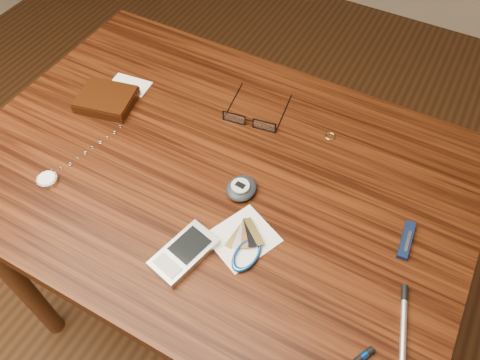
{
  "coord_description": "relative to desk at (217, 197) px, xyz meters",
  "views": [
    {
      "loc": [
        0.32,
        -0.49,
        1.47
      ],
      "look_at": [
        0.06,
        -0.01,
        0.76
      ],
      "focal_mm": 35.0,
      "sensor_mm": 36.0,
      "label": 1
    }
  ],
  "objects": [
    {
      "name": "ground",
      "position": [
        0.0,
        0.0,
        -0.65
      ],
      "size": [
        3.8,
        3.8,
        0.0
      ],
      "primitive_type": "plane",
      "color": "#472814",
      "rests_on": "ground"
    },
    {
      "name": "desk",
      "position": [
        0.0,
        0.0,
        0.0
      ],
      "size": [
        1.0,
        0.7,
        0.75
      ],
      "color": "#391809",
      "rests_on": "ground"
    },
    {
      "name": "wallet_and_card",
      "position": [
        -0.3,
        0.04,
        0.11
      ],
      "size": [
        0.14,
        0.17,
        0.03
      ],
      "color": "black",
      "rests_on": "desk"
    },
    {
      "name": "eyeglasses",
      "position": [
        0.0,
        0.14,
        0.11
      ],
      "size": [
        0.14,
        0.14,
        0.03
      ],
      "color": "black",
      "rests_on": "desk"
    },
    {
      "name": "gold_ring",
      "position": [
        0.17,
        0.19,
        0.1
      ],
      "size": [
        0.03,
        0.03,
        0.0
      ],
      "primitive_type": "torus",
      "rotation": [
        0.0,
        0.0,
        0.38
      ],
      "color": "tan",
      "rests_on": "desk"
    },
    {
      "name": "pocket_watch",
      "position": [
        -0.27,
        -0.18,
        0.11
      ],
      "size": [
        0.06,
        0.28,
        0.01
      ],
      "color": "silver",
      "rests_on": "desk"
    },
    {
      "name": "pda_phone",
      "position": [
        0.05,
        -0.19,
        0.11
      ],
      "size": [
        0.09,
        0.13,
        0.02
      ],
      "color": "#ABABAF",
      "rests_on": "desk"
    },
    {
      "name": "pedometer",
      "position": [
        0.07,
        -0.03,
        0.11
      ],
      "size": [
        0.06,
        0.07,
        0.03
      ],
      "color": "black",
      "rests_on": "desk"
    },
    {
      "name": "notepad_keys",
      "position": [
        0.14,
        -0.13,
        0.11
      ],
      "size": [
        0.13,
        0.14,
        0.01
      ],
      "color": "white",
      "rests_on": "desk"
    },
    {
      "name": "pocket_knife",
      "position": [
        0.38,
        0.02,
        0.11
      ],
      "size": [
        0.02,
        0.08,
        0.01
      ],
      "color": "black",
      "rests_on": "desk"
    },
    {
      "name": "silver_pen",
      "position": [
        0.42,
        -0.12,
        0.11
      ],
      "size": [
        0.04,
        0.13,
        0.01
      ],
      "color": "silver",
      "rests_on": "desk"
    }
  ]
}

